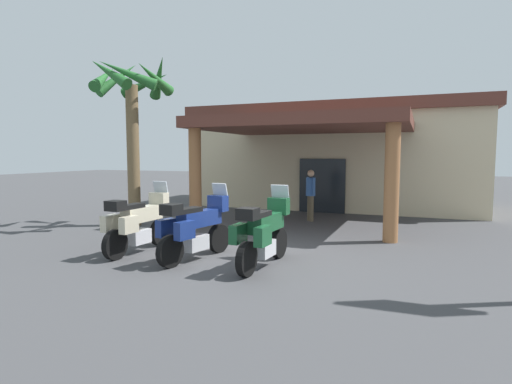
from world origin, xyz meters
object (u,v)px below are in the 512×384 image
motorcycle_blue (195,228)px  pedestrian (311,191)px  palm_tree_roadside (132,101)px  motorcycle_cream (138,223)px  motorcycle_green (264,233)px  motel_building (335,155)px

motorcycle_blue → pedestrian: pedestrian is taller
palm_tree_roadside → motorcycle_cream: bearing=-51.7°
motorcycle_green → palm_tree_roadside: 7.13m
motorcycle_blue → pedestrian: size_ratio=1.25×
motorcycle_blue → motel_building: bearing=6.8°
motorcycle_cream → palm_tree_roadside: palm_tree_roadside is taller
motorcycle_green → palm_tree_roadside: (-5.52, 3.15, 3.23)m
motel_building → motorcycle_blue: size_ratio=5.61×
pedestrian → motorcycle_blue: bearing=40.5°
motorcycle_cream → motorcycle_blue: size_ratio=1.01×
motel_building → motorcycle_green: (0.46, -10.56, -1.53)m
palm_tree_roadside → pedestrian: bearing=29.0°
motel_building → motorcycle_blue: (-1.10, -10.56, -1.53)m
motorcycle_cream → motorcycle_blue: same height
motorcycle_blue → motorcycle_cream: bearing=98.4°
motorcycle_cream → palm_tree_roadside: size_ratio=0.41×
pedestrian → palm_tree_roadside: 6.49m
motorcycle_cream → pedestrian: 6.44m
motorcycle_green → pedestrian: 5.99m
pedestrian → motorcycle_cream: bearing=26.6°
motorcycle_blue → pedestrian: 6.08m
motel_building → pedestrian: motel_building is taller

